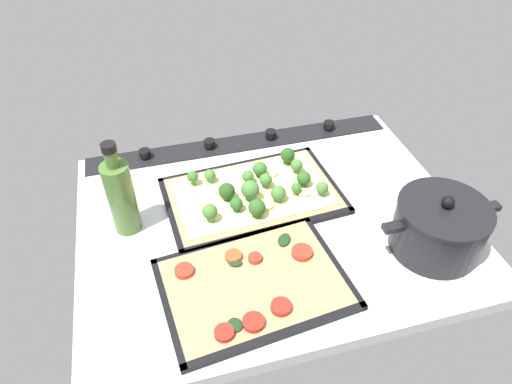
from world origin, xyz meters
The scene contains 8 objects.
ground_plane centered at (0.00, 0.00, -1.50)cm, with size 80.81×63.31×3.00cm, color silver.
stove_control_panel centered at (0.00, -28.15, 0.55)cm, with size 77.58×7.00×2.60cm.
baking_tray_front centered at (2.37, -7.16, 0.37)cm, with size 39.83×26.92×1.30cm.
broccoli_pizza centered at (1.97, -6.93, 2.14)cm, with size 37.27×24.36×6.20cm.
baking_tray_back centered at (8.37, 16.50, 0.37)cm, with size 35.80×27.37×1.30cm.
veggie_pizza_back centered at (8.44, 16.60, 1.08)cm, with size 33.16×24.73×1.90cm.
cooking_pot centered at (-28.65, 16.31, 5.47)cm, with size 24.49×17.63×13.23cm.
oil_bottle centered at (29.73, -5.11, 8.77)cm, with size 5.55×5.55×21.26cm.
Camera 1 is at (21.72, 67.21, 69.15)cm, focal length 32.32 mm.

